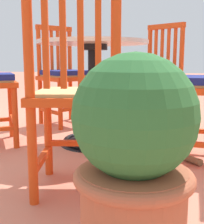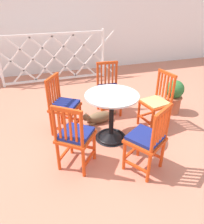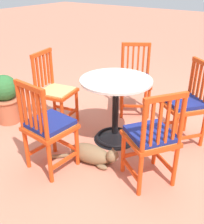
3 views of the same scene
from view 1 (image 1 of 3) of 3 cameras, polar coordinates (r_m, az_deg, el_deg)
The scene contains 7 objects.
ground_plane at distance 2.43m, azimuth -6.27°, elevation -4.68°, with size 24.00×24.00×0.00m, color #C6755B.
cafe_table at distance 2.18m, azimuth -1.65°, elevation 1.38°, with size 0.76×0.76×0.73m.
orange_chair_facing_out at distance 2.73m, azimuth 9.69°, elevation 6.35°, with size 0.56×0.56×0.91m.
orange_chair_by_planter at distance 2.88m, azimuth -7.07°, elevation 6.57°, with size 0.56×0.56×0.91m.
orange_chair_tucked_in at distance 1.37m, azimuth -4.79°, elevation 2.68°, with size 0.47×0.47×0.91m.
tabby_cat at distance 2.22m, azimuth 11.28°, elevation -3.64°, with size 0.70×0.36×0.23m.
terracotta_planter at distance 0.81m, azimuth 5.92°, elevation -10.01°, with size 0.32×0.32×0.62m.
Camera 1 is at (2.23, 0.73, 0.60)m, focal length 49.26 mm.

